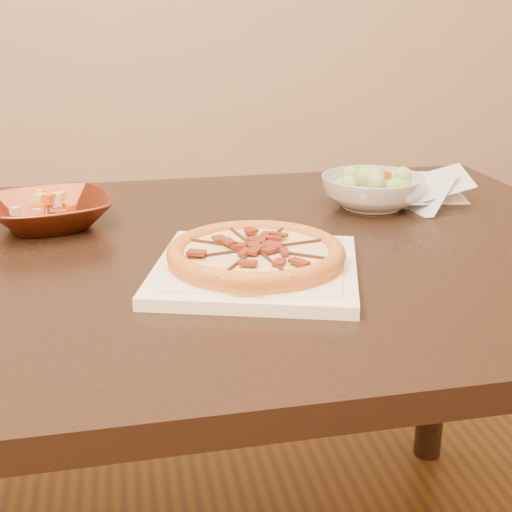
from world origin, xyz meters
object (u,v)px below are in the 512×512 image
object	(u,v)px
dining_table	(171,304)
bronze_bowl	(49,212)
plate	(256,269)
pizza	(256,253)
salad_bowl	(372,192)

from	to	relation	value
dining_table	bronze_bowl	size ratio (longest dim) A/B	7.17
plate	pizza	bearing A→B (deg)	171.01
bronze_bowl	salad_bowl	xyz separation A→B (m)	(0.60, 0.02, 0.00)
pizza	salad_bowl	size ratio (longest dim) A/B	1.31
plate	dining_table	bearing A→B (deg)	130.91
bronze_bowl	salad_bowl	size ratio (longest dim) A/B	1.10
bronze_bowl	pizza	bearing A→B (deg)	-44.27
dining_table	pizza	size ratio (longest dim) A/B	6.04
plate	salad_bowl	bearing A→B (deg)	47.75
plate	salad_bowl	xyz separation A→B (m)	(0.29, 0.32, 0.02)
plate	pizza	xyz separation A→B (m)	(-0.00, 0.00, 0.02)
dining_table	bronze_bowl	bearing A→B (deg)	139.04
pizza	bronze_bowl	distance (m)	0.43
plate	salad_bowl	distance (m)	0.43
dining_table	salad_bowl	xyz separation A→B (m)	(0.40, 0.18, 0.12)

